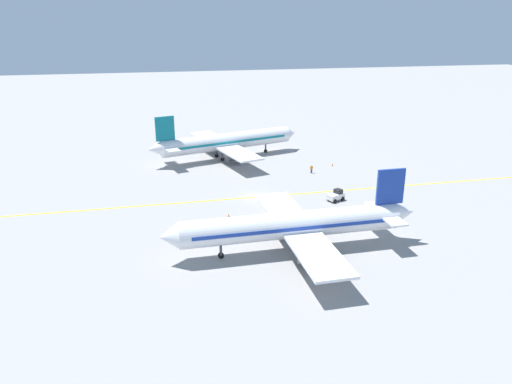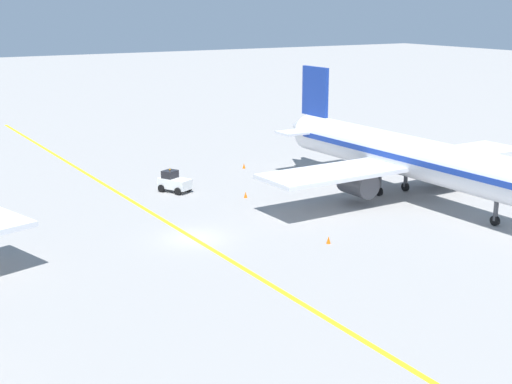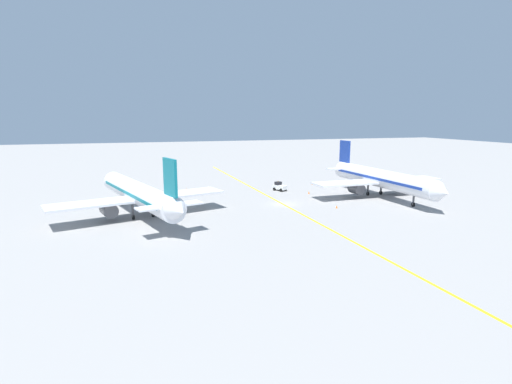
{
  "view_description": "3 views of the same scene",
  "coord_description": "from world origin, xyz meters",
  "px_view_note": "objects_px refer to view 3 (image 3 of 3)",
  "views": [
    {
      "loc": [
        -80.15,
        16.21,
        30.52
      ],
      "look_at": [
        -3.79,
        0.73,
        2.36
      ],
      "focal_mm": 35.0,
      "sensor_mm": 36.0,
      "label": 1
    },
    {
      "loc": [
        21.33,
        45.34,
        16.7
      ],
      "look_at": [
        -5.89,
        -0.94,
        2.54
      ],
      "focal_mm": 50.0,
      "sensor_mm": 36.0,
      "label": 2
    },
    {
      "loc": [
        26.51,
        67.56,
        15.89
      ],
      "look_at": [
        4.49,
        -2.46,
        2.12
      ],
      "focal_mm": 28.0,
      "sensor_mm": 36.0,
      "label": 3
    }
  ],
  "objects_px": {
    "airplane_adjacent_stand": "(139,194)",
    "airplane_at_gate": "(380,179)",
    "traffic_cone_by_wingtip": "(337,207)",
    "traffic_cone_far_edge": "(312,184)",
    "ground_crew_worker": "(208,190)",
    "traffic_cone_near_nose": "(309,192)",
    "traffic_cone_mid_apron": "(186,189)",
    "baggage_tug_white": "(280,187)"
  },
  "relations": [
    {
      "from": "airplane_adjacent_stand",
      "to": "airplane_at_gate",
      "type": "bearing_deg",
      "value": -176.88
    },
    {
      "from": "traffic_cone_by_wingtip",
      "to": "traffic_cone_far_edge",
      "type": "bearing_deg",
      "value": -105.52
    },
    {
      "from": "airplane_adjacent_stand",
      "to": "ground_crew_worker",
      "type": "distance_m",
      "value": 21.04
    },
    {
      "from": "airplane_at_gate",
      "to": "traffic_cone_near_nose",
      "type": "height_order",
      "value": "airplane_at_gate"
    },
    {
      "from": "airplane_at_gate",
      "to": "traffic_cone_near_nose",
      "type": "relative_size",
      "value": 64.51
    },
    {
      "from": "traffic_cone_far_edge",
      "to": "ground_crew_worker",
      "type": "bearing_deg",
      "value": 9.98
    },
    {
      "from": "traffic_cone_mid_apron",
      "to": "ground_crew_worker",
      "type": "bearing_deg",
      "value": 123.2
    },
    {
      "from": "traffic_cone_far_edge",
      "to": "airplane_adjacent_stand",
      "type": "bearing_deg",
      "value": 26.32
    },
    {
      "from": "ground_crew_worker",
      "to": "traffic_cone_near_nose",
      "type": "distance_m",
      "value": 21.18
    },
    {
      "from": "airplane_at_gate",
      "to": "baggage_tug_white",
      "type": "distance_m",
      "value": 21.1
    },
    {
      "from": "baggage_tug_white",
      "to": "traffic_cone_mid_apron",
      "type": "distance_m",
      "value": 20.57
    },
    {
      "from": "traffic_cone_mid_apron",
      "to": "baggage_tug_white",
      "type": "bearing_deg",
      "value": 162.03
    },
    {
      "from": "traffic_cone_mid_apron",
      "to": "traffic_cone_near_nose",
      "type": "bearing_deg",
      "value": 154.51
    },
    {
      "from": "baggage_tug_white",
      "to": "traffic_cone_far_edge",
      "type": "relative_size",
      "value": 6.1
    },
    {
      "from": "traffic_cone_by_wingtip",
      "to": "ground_crew_worker",
      "type": "bearing_deg",
      "value": -45.59
    },
    {
      "from": "airplane_at_gate",
      "to": "traffic_cone_by_wingtip",
      "type": "distance_m",
      "value": 15.51
    },
    {
      "from": "traffic_cone_near_nose",
      "to": "traffic_cone_far_edge",
      "type": "height_order",
      "value": "same"
    },
    {
      "from": "ground_crew_worker",
      "to": "traffic_cone_by_wingtip",
      "type": "xyz_separation_m",
      "value": [
        -19.31,
        19.71,
        -0.63
      ]
    },
    {
      "from": "traffic_cone_far_edge",
      "to": "baggage_tug_white",
      "type": "bearing_deg",
      "value": 26.47
    },
    {
      "from": "airplane_adjacent_stand",
      "to": "ground_crew_worker",
      "type": "relative_size",
      "value": 20.75
    },
    {
      "from": "traffic_cone_near_nose",
      "to": "traffic_cone_by_wingtip",
      "type": "height_order",
      "value": "same"
    },
    {
      "from": "traffic_cone_mid_apron",
      "to": "traffic_cone_by_wingtip",
      "type": "bearing_deg",
      "value": 132.16
    },
    {
      "from": "baggage_tug_white",
      "to": "traffic_cone_near_nose",
      "type": "bearing_deg",
      "value": 131.7
    },
    {
      "from": "traffic_cone_by_wingtip",
      "to": "traffic_cone_far_edge",
      "type": "xyz_separation_m",
      "value": [
        -6.75,
        -24.3,
        0.0
      ]
    },
    {
      "from": "baggage_tug_white",
      "to": "traffic_cone_by_wingtip",
      "type": "distance_m",
      "value": 19.51
    },
    {
      "from": "traffic_cone_by_wingtip",
      "to": "traffic_cone_far_edge",
      "type": "distance_m",
      "value": 25.22
    },
    {
      "from": "traffic_cone_far_edge",
      "to": "traffic_cone_mid_apron",
      "type": "bearing_deg",
      "value": -2.34
    },
    {
      "from": "traffic_cone_near_nose",
      "to": "ground_crew_worker",
      "type": "bearing_deg",
      "value": -15.69
    },
    {
      "from": "ground_crew_worker",
      "to": "traffic_cone_far_edge",
      "type": "bearing_deg",
      "value": -170.02
    },
    {
      "from": "traffic_cone_by_wingtip",
      "to": "traffic_cone_far_edge",
      "type": "height_order",
      "value": "same"
    },
    {
      "from": "airplane_adjacent_stand",
      "to": "baggage_tug_white",
      "type": "relative_size",
      "value": 10.39
    },
    {
      "from": "airplane_at_gate",
      "to": "traffic_cone_by_wingtip",
      "type": "height_order",
      "value": "airplane_at_gate"
    },
    {
      "from": "traffic_cone_mid_apron",
      "to": "traffic_cone_far_edge",
      "type": "height_order",
      "value": "same"
    },
    {
      "from": "airplane_at_gate",
      "to": "traffic_cone_near_nose",
      "type": "distance_m",
      "value": 14.62
    },
    {
      "from": "airplane_adjacent_stand",
      "to": "ground_crew_worker",
      "type": "height_order",
      "value": "airplane_adjacent_stand"
    },
    {
      "from": "airplane_at_gate",
      "to": "airplane_adjacent_stand",
      "type": "xyz_separation_m",
      "value": [
        46.9,
        2.56,
        0.0
      ]
    },
    {
      "from": "airplane_at_gate",
      "to": "ground_crew_worker",
      "type": "relative_size",
      "value": 21.12
    },
    {
      "from": "airplane_at_gate",
      "to": "ground_crew_worker",
      "type": "distance_m",
      "value": 35.25
    },
    {
      "from": "traffic_cone_far_edge",
      "to": "airplane_at_gate",
      "type": "bearing_deg",
      "value": 111.09
    },
    {
      "from": "traffic_cone_near_nose",
      "to": "traffic_cone_by_wingtip",
      "type": "bearing_deg",
      "value": 85.6
    },
    {
      "from": "traffic_cone_near_nose",
      "to": "airplane_at_gate",
      "type": "bearing_deg",
      "value": 150.38
    },
    {
      "from": "airplane_adjacent_stand",
      "to": "traffic_cone_near_nose",
      "type": "bearing_deg",
      "value": -164.49
    }
  ]
}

